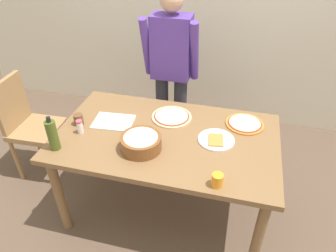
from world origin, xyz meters
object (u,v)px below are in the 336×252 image
object	(u,v)px
chair_wooden_left	(28,122)
salt_shaker	(80,127)
cup_small_brown	(78,119)
cup_orange	(217,180)
pizza_raw_on_board	(172,117)
cutting_board_white	(114,122)
dining_table	(166,145)
pizza_cooked_on_tray	(245,124)
olive_oil_bottle	(53,135)
person_cook	(171,68)
plate_with_slice	(216,140)
popcorn_bowl	(141,141)

from	to	relation	value
chair_wooden_left	salt_shaker	size ratio (longest dim) A/B	8.96
cup_small_brown	cup_orange	bearing A→B (deg)	-19.05
pizza_raw_on_board	cutting_board_white	size ratio (longest dim) A/B	1.04
dining_table	cup_small_brown	distance (m)	0.69
pizza_cooked_on_tray	salt_shaker	distance (m)	1.23
olive_oil_bottle	cutting_board_white	size ratio (longest dim) A/B	0.85
person_cook	salt_shaker	distance (m)	1.00
dining_table	plate_with_slice	bearing A→B (deg)	4.50
person_cook	cutting_board_white	xyz separation A→B (m)	(-0.28, -0.70, -0.17)
plate_with_slice	cup_small_brown	xyz separation A→B (m)	(-1.04, -0.05, 0.03)
plate_with_slice	salt_shaker	size ratio (longest dim) A/B	2.45
olive_oil_bottle	person_cook	bearing A→B (deg)	63.19
dining_table	chair_wooden_left	xyz separation A→B (m)	(-1.32, 0.16, -0.13)
dining_table	olive_oil_bottle	size ratio (longest dim) A/B	6.25
olive_oil_bottle	salt_shaker	xyz separation A→B (m)	(0.08, 0.21, -0.06)
pizza_cooked_on_tray	cup_small_brown	size ratio (longest dim) A/B	3.38
cup_orange	chair_wooden_left	bearing A→B (deg)	161.98
plate_with_slice	popcorn_bowl	size ratio (longest dim) A/B	0.93
salt_shaker	cutting_board_white	xyz separation A→B (m)	(0.18, 0.18, -0.05)
salt_shaker	cutting_board_white	world-z (taller)	salt_shaker
dining_table	popcorn_bowl	size ratio (longest dim) A/B	5.71
pizza_cooked_on_tray	chair_wooden_left	bearing A→B (deg)	-176.39
chair_wooden_left	cup_orange	distance (m)	1.84
chair_wooden_left	cup_small_brown	bearing A→B (deg)	-16.23
pizza_raw_on_board	cutting_board_white	distance (m)	0.45
plate_with_slice	popcorn_bowl	bearing A→B (deg)	-156.29
dining_table	pizza_raw_on_board	distance (m)	0.26
chair_wooden_left	popcorn_bowl	distance (m)	1.27
olive_oil_bottle	popcorn_bowl	bearing A→B (deg)	13.95
chair_wooden_left	cup_orange	world-z (taller)	chair_wooden_left
salt_shaker	cutting_board_white	size ratio (longest dim) A/B	0.35
plate_with_slice	cutting_board_white	world-z (taller)	plate_with_slice
pizza_raw_on_board	plate_with_slice	distance (m)	0.43
person_cook	pizza_raw_on_board	bearing A→B (deg)	-75.73
person_cook	olive_oil_bottle	size ratio (longest dim) A/B	6.33
chair_wooden_left	olive_oil_bottle	distance (m)	0.86
popcorn_bowl	cup_small_brown	distance (m)	0.57
pizza_raw_on_board	olive_oil_bottle	size ratio (longest dim) A/B	1.22
cup_orange	dining_table	bearing A→B (deg)	135.91
olive_oil_bottle	plate_with_slice	bearing A→B (deg)	18.59
chair_wooden_left	person_cook	bearing A→B (deg)	26.86
salt_shaker	plate_with_slice	bearing A→B (deg)	8.72
cup_orange	cutting_board_white	world-z (taller)	cup_orange
chair_wooden_left	cutting_board_white	distance (m)	0.92
cutting_board_white	pizza_raw_on_board	bearing A→B (deg)	22.78
plate_with_slice	olive_oil_bottle	size ratio (longest dim) A/B	1.02
chair_wooden_left	pizza_cooked_on_tray	world-z (taller)	chair_wooden_left
person_cook	pizza_raw_on_board	xyz separation A→B (m)	(0.13, -0.52, -0.17)
dining_table	olive_oil_bottle	distance (m)	0.80
pizza_raw_on_board	salt_shaker	xyz separation A→B (m)	(-0.60, -0.36, 0.04)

